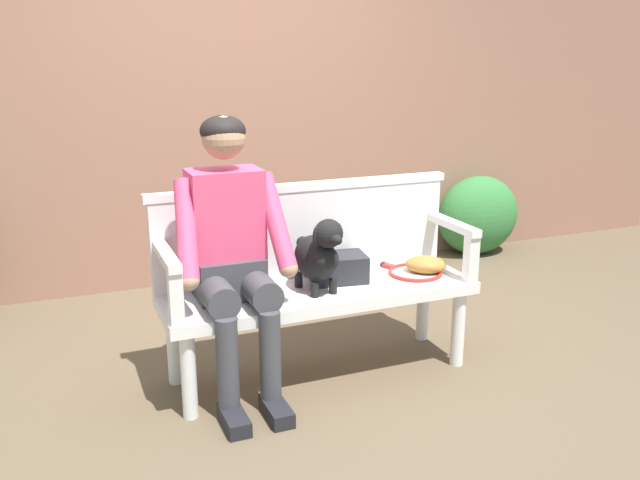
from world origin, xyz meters
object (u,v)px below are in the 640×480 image
object	(u,v)px
garden_bench	(320,300)
sports_bag	(338,268)
tennis_racket	(411,271)
dog_on_bench	(319,254)
person_seated	(231,247)
baseball_glove	(426,265)

from	to	relation	value
garden_bench	sports_bag	world-z (taller)	sports_bag
sports_bag	garden_bench	bearing A→B (deg)	-152.94
garden_bench	tennis_racket	distance (m)	0.55
garden_bench	dog_on_bench	distance (m)	0.27
garden_bench	person_seated	world-z (taller)	person_seated
dog_on_bench	tennis_racket	distance (m)	0.60
garden_bench	baseball_glove	size ratio (longest dim) A/B	7.23
person_seated	dog_on_bench	bearing A→B (deg)	-5.99
sports_bag	baseball_glove	bearing A→B (deg)	-6.71
person_seated	tennis_racket	bearing A→B (deg)	2.47
garden_bench	sports_bag	xyz separation A→B (m)	(0.13, 0.07, 0.14)
dog_on_bench	baseball_glove	world-z (taller)	dog_on_bench
dog_on_bench	garden_bench	bearing A→B (deg)	62.94
tennis_racket	sports_bag	xyz separation A→B (m)	(-0.41, 0.03, 0.06)
dog_on_bench	baseball_glove	size ratio (longest dim) A/B	1.79
tennis_racket	dog_on_bench	bearing A→B (deg)	-171.24
tennis_racket	baseball_glove	size ratio (longest dim) A/B	2.56
dog_on_bench	baseball_glove	xyz separation A→B (m)	(0.65, 0.06, -0.15)
person_seated	sports_bag	size ratio (longest dim) A/B	4.79
person_seated	dog_on_bench	xyz separation A→B (m)	(0.43, -0.04, -0.07)
dog_on_bench	sports_bag	bearing A→B (deg)	37.72
baseball_glove	sports_bag	distance (m)	0.49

